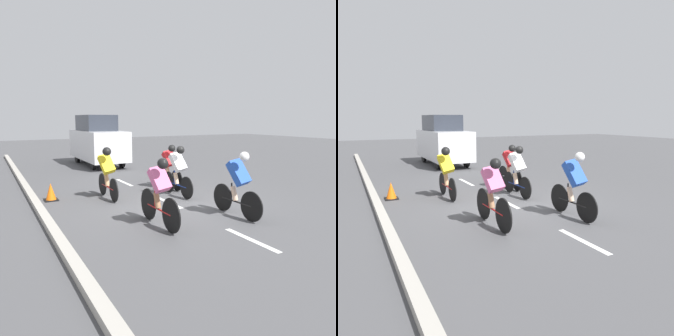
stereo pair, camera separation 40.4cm
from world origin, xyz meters
The scene contains 12 objects.
ground_plane centered at (0.00, 0.00, 0.00)m, with size 60.00×60.00×0.00m, color #4C4C4F.
lane_stripe_near centered at (0.00, 2.96, 0.00)m, with size 0.12×1.40×0.01m, color white.
lane_stripe_mid centered at (0.00, -0.24, 0.00)m, with size 0.12×1.40×0.01m, color white.
lane_stripe_far centered at (0.00, -3.44, 0.00)m, with size 0.12×1.40×0.01m, color white.
curb centered at (3.20, -0.24, 0.07)m, with size 0.20×27.97×0.14m, color #A8A399.
cyclist_yellow centered at (1.31, -1.41, 0.81)m, with size 0.43×1.63×1.50m.
cyclist_white centered at (-0.60, -0.73, 0.80)m, with size 0.41×1.66×1.50m.
cyclist_red centered at (-0.92, -1.78, 0.77)m, with size 0.40×1.66×1.45m.
cyclist_pink centered at (1.16, 1.46, 0.78)m, with size 0.40×1.75×1.50m.
cyclist_blue centered at (-0.75, 1.70, 0.81)m, with size 0.41×1.69×1.55m.
support_car centered at (-0.55, -8.26, 1.20)m, with size 1.70×4.45×2.43m.
traffic_cone centered at (2.75, -2.02, 0.24)m, with size 0.36×0.36×0.49m.
Camera 1 is at (4.26, 7.34, 2.27)m, focal length 35.00 mm.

